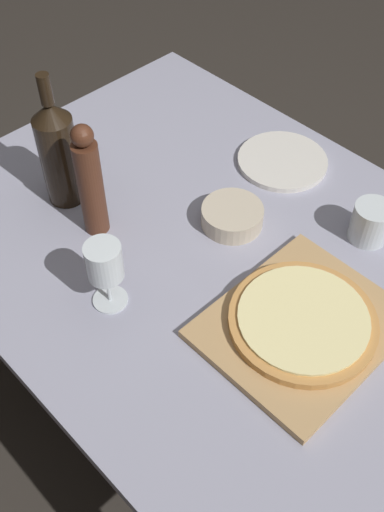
{
  "coord_description": "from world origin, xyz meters",
  "views": [
    {
      "loc": [
        -0.66,
        -0.58,
        1.75
      ],
      "look_at": [
        -0.09,
        0.01,
        0.82
      ],
      "focal_mm": 42.0,
      "sensor_mm": 36.0,
      "label": 1
    }
  ],
  "objects_px": {
    "small_bowl": "(232,216)",
    "pepper_mill": "(90,183)",
    "wine_bottle": "(58,152)",
    "pizza": "(303,320)",
    "wine_glass": "(104,264)"
  },
  "relations": [
    {
      "from": "pizza",
      "to": "wine_bottle",
      "type": "height_order",
      "value": "wine_bottle"
    },
    {
      "from": "pepper_mill",
      "to": "wine_glass",
      "type": "relative_size",
      "value": 1.75
    },
    {
      "from": "small_bowl",
      "to": "pepper_mill",
      "type": "bearing_deg",
      "value": 138.47
    },
    {
      "from": "pepper_mill",
      "to": "wine_glass",
      "type": "distance_m",
      "value": 0.22
    },
    {
      "from": "wine_glass",
      "to": "small_bowl",
      "type": "height_order",
      "value": "wine_glass"
    },
    {
      "from": "pizza",
      "to": "pepper_mill",
      "type": "bearing_deg",
      "value": 103.12
    },
    {
      "from": "wine_bottle",
      "to": "pepper_mill",
      "type": "relative_size",
      "value": 1.17
    },
    {
      "from": "pizza",
      "to": "small_bowl",
      "type": "distance_m",
      "value": 0.32
    },
    {
      "from": "pizza",
      "to": "small_bowl",
      "type": "bearing_deg",
      "value": 69.01
    },
    {
      "from": "pizza",
      "to": "wine_bottle",
      "type": "bearing_deg",
      "value": 99.32
    },
    {
      "from": "small_bowl",
      "to": "wine_glass",
      "type": "bearing_deg",
      "value": 176.49
    },
    {
      "from": "wine_glass",
      "to": "small_bowl",
      "type": "bearing_deg",
      "value": -3.51
    },
    {
      "from": "pepper_mill",
      "to": "small_bowl",
      "type": "height_order",
      "value": "pepper_mill"
    },
    {
      "from": "wine_bottle",
      "to": "pizza",
      "type": "bearing_deg",
      "value": -80.68
    },
    {
      "from": "wine_bottle",
      "to": "small_bowl",
      "type": "distance_m",
      "value": 0.42
    }
  ]
}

